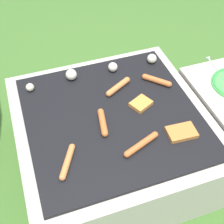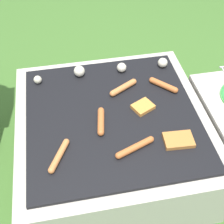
% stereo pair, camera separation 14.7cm
% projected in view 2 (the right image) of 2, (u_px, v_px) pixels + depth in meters
% --- Properties ---
extents(ground_plane, '(14.00, 14.00, 0.00)m').
position_uv_depth(ground_plane, '(112.00, 159.00, 1.75)').
color(ground_plane, '#3D6628').
extents(grill, '(0.92, 0.92, 0.37)m').
position_uv_depth(grill, '(112.00, 139.00, 1.62)').
color(grill, '#B2AA9E').
rests_on(grill, ground_plane).
extents(sausage_back_right, '(0.05, 0.16, 0.03)m').
position_uv_depth(sausage_back_right, '(101.00, 121.00, 1.44)').
color(sausage_back_right, '#B7602D').
rests_on(sausage_back_right, grill).
extents(sausage_front_right, '(0.19, 0.09, 0.03)m').
position_uv_depth(sausage_front_right, '(135.00, 147.00, 1.33)').
color(sausage_front_right, '#B7602D').
rests_on(sausage_front_right, grill).
extents(sausage_front_center, '(0.10, 0.16, 0.03)m').
position_uv_depth(sausage_front_center, '(59.00, 156.00, 1.31)').
color(sausage_front_center, '#C6753D').
rests_on(sausage_front_center, grill).
extents(sausage_mid_left, '(0.16, 0.10, 0.03)m').
position_uv_depth(sausage_mid_left, '(123.00, 87.00, 1.59)').
color(sausage_mid_left, '#C6753D').
rests_on(sausage_mid_left, grill).
extents(sausage_front_left, '(0.12, 0.13, 0.03)m').
position_uv_depth(sausage_front_left, '(163.00, 85.00, 1.61)').
color(sausage_front_left, '#B7602D').
rests_on(sausage_front_left, grill).
extents(bread_slice_left, '(0.12, 0.11, 0.02)m').
position_uv_depth(bread_slice_left, '(143.00, 107.00, 1.51)').
color(bread_slice_left, '#D18438').
rests_on(bread_slice_left, grill).
extents(bread_slice_right, '(0.13, 0.10, 0.02)m').
position_uv_depth(bread_slice_right, '(178.00, 140.00, 1.37)').
color(bread_slice_right, '#B27033').
rests_on(bread_slice_right, grill).
extents(mushroom_row, '(0.73, 0.07, 0.06)m').
position_uv_depth(mushroom_row, '(107.00, 69.00, 1.68)').
color(mushroom_row, beige).
rests_on(mushroom_row, grill).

